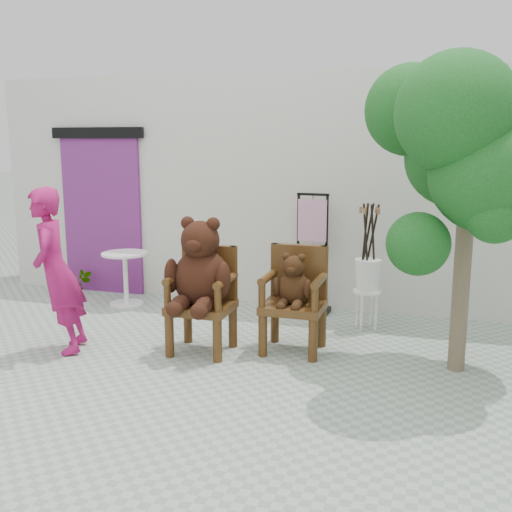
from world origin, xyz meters
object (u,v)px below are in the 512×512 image
Objects in this scene: chair_small at (295,291)px; person at (56,271)px; cafe_table at (125,272)px; tree at (470,145)px; display_stand at (312,268)px; stool_bucket at (368,274)px; chair_big at (201,278)px.

person is (-2.30, -0.75, 0.21)m from chair_small.
cafe_table is 4.59m from tree.
chair_small is 2.74m from cafe_table.
display_stand reaches higher than stool_bucket.
chair_small reaches higher than cafe_table.
chair_small is 1.38m from display_stand.
chair_small is at bearing -82.86° from display_stand.
person reaches higher than stool_bucket.
chair_small is at bearing 177.42° from tree.
display_stand is (0.79, 1.71, -0.20)m from chair_big.
tree reaches higher than display_stand.
chair_small is 0.74× the size of stool_bucket.
stool_bucket reaches higher than chair_big.
chair_small is at bearing -22.27° from cafe_table.
cafe_table is (-1.64, 1.37, -0.34)m from chair_big.
tree is at bearing 5.89° from chair_big.
chair_big is 1.99× the size of cafe_table.
person is at bearing -82.56° from cafe_table.
display_stand is 0.53× the size of tree.
display_stand reaches higher than chair_small.
display_stand is at bearing 110.60° from person.
person is 4.16m from tree.
chair_small is 0.37× the size of tree.
chair_big is 0.49× the size of tree.
stool_bucket is (3.17, -0.09, 0.20)m from cafe_table.
tree is (2.50, 0.26, 1.33)m from chair_big.
stool_bucket is at bearing 133.43° from tree.
person is 1.16× the size of stool_bucket.
chair_big is 1.30× the size of chair_small.
person is 1.11× the size of display_stand.
display_stand is at bearing 150.04° from stool_bucket.
tree is at bearing -37.61° from display_stand.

